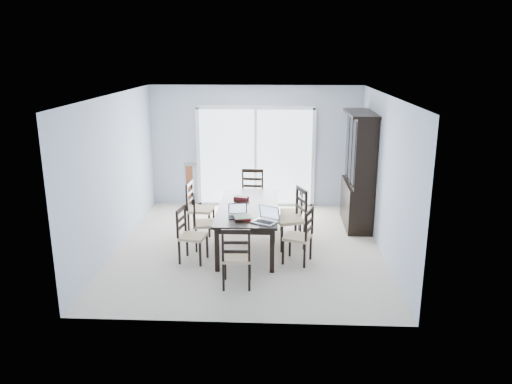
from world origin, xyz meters
TOP-DOWN VIEW (x-y plane):
  - floor at (0.00, 0.00)m, footprint 5.00×5.00m
  - ceiling at (0.00, 0.00)m, footprint 5.00×5.00m
  - back_wall at (0.00, 2.50)m, footprint 4.50×0.02m
  - wall_left at (-2.25, 0.00)m, footprint 0.02×5.00m
  - wall_right at (2.25, 0.00)m, footprint 0.02×5.00m
  - balcony at (0.00, 3.50)m, footprint 4.50×2.00m
  - railing at (0.00, 4.50)m, footprint 4.50×0.06m
  - dining_table at (0.00, 0.00)m, footprint 1.00×2.20m
  - china_hutch at (2.02, 1.25)m, footprint 0.50×1.38m
  - sliding_door at (0.00, 2.48)m, footprint 2.52×0.05m
  - chair_left_near at (-0.94, -0.62)m, footprint 0.46×0.45m
  - chair_left_mid at (-0.81, -0.07)m, footprint 0.48×0.47m
  - chair_left_far at (-1.02, 0.66)m, footprint 0.47×0.46m
  - chair_right_near at (0.90, -0.62)m, footprint 0.51×0.50m
  - chair_right_mid at (0.79, 0.10)m, footprint 0.59×0.58m
  - chair_right_far at (0.82, 0.72)m, footprint 0.40×0.39m
  - chair_end_near at (-0.08, -1.56)m, footprint 0.42×0.43m
  - chair_end_far at (-0.02, 1.53)m, footprint 0.46×0.47m
  - laptop_dark at (-0.12, -0.62)m, footprint 0.33×0.25m
  - laptop_silver at (0.30, -0.85)m, footprint 0.43×0.39m
  - book_stack at (-0.05, -0.70)m, footprint 0.32×0.27m
  - cell_phone at (-0.09, -0.83)m, footprint 0.13×0.07m
  - game_box at (-0.15, 0.34)m, footprint 0.27×0.20m
  - hot_tub at (-0.78, 3.36)m, footprint 1.98×1.81m

SIDE VIEW (x-z plane):
  - balcony at x=0.00m, z-range -0.10..0.00m
  - floor at x=0.00m, z-range 0.00..0.00m
  - hot_tub at x=-0.78m, z-range 0.00..0.93m
  - chair_right_far at x=0.82m, z-range 0.03..1.04m
  - chair_left_near at x=-0.94m, z-range 0.03..1.06m
  - railing at x=0.00m, z-range 0.00..1.10m
  - chair_right_near at x=0.90m, z-range 0.03..1.07m
  - chair_end_near at x=-0.08m, z-range 0.03..1.10m
  - chair_left_mid at x=-0.81m, z-range 0.03..1.11m
  - chair_left_far at x=-1.02m, z-range 0.03..1.17m
  - chair_end_far at x=-0.02m, z-range 0.03..1.20m
  - chair_right_mid at x=0.79m, z-range 0.03..1.24m
  - dining_table at x=0.00m, z-range 0.30..1.05m
  - cell_phone at x=-0.09m, z-range 0.75..0.76m
  - book_stack at x=-0.05m, z-range 0.75..0.80m
  - game_box at x=-0.15m, z-range 0.75..0.81m
  - laptop_dark at x=-0.12m, z-range 0.70..0.90m
  - laptop_silver at x=0.30m, z-range 0.69..0.93m
  - china_hutch at x=2.02m, z-range -0.03..2.17m
  - sliding_door at x=0.00m, z-range 0.00..2.18m
  - back_wall at x=0.00m, z-range 0.00..2.60m
  - wall_left at x=-2.25m, z-range 0.00..2.60m
  - wall_right at x=2.25m, z-range 0.00..2.60m
  - ceiling at x=0.00m, z-range 2.60..2.60m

